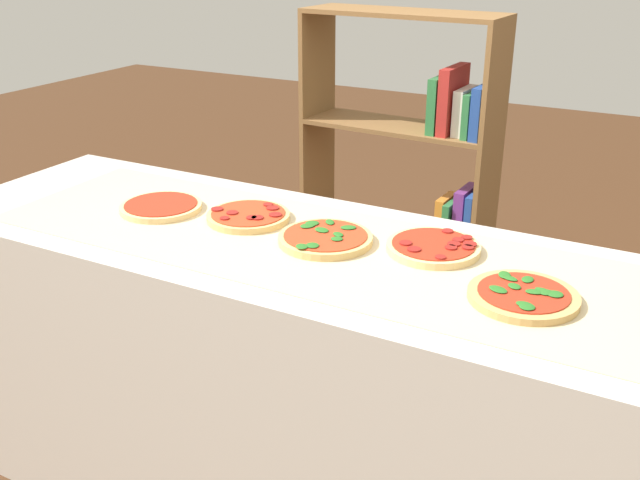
{
  "coord_description": "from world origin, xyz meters",
  "views": [
    {
      "loc": [
        0.83,
        -1.53,
        1.65
      ],
      "look_at": [
        0.0,
        0.0,
        0.91
      ],
      "focal_mm": 41.18,
      "sensor_mm": 36.0,
      "label": 1
    }
  ],
  "objects_px": {
    "pizza_pepperoni_1": "(248,216)",
    "pizza_spinach_2": "(325,238)",
    "pizza_pepperoni_3": "(434,247)",
    "bookshelf": "(420,189)",
    "pizza_plain_0": "(161,207)",
    "pizza_spinach_4": "(523,296)"
  },
  "relations": [
    {
      "from": "pizza_pepperoni_1",
      "to": "pizza_spinach_2",
      "type": "relative_size",
      "value": 0.95
    },
    {
      "from": "pizza_pepperoni_3",
      "to": "bookshelf",
      "type": "bearing_deg",
      "value": 112.07
    },
    {
      "from": "pizza_pepperoni_3",
      "to": "pizza_plain_0",
      "type": "bearing_deg",
      "value": -173.35
    },
    {
      "from": "pizza_pepperoni_1",
      "to": "pizza_spinach_2",
      "type": "bearing_deg",
      "value": -8.74
    },
    {
      "from": "pizza_plain_0",
      "to": "pizza_spinach_4",
      "type": "bearing_deg",
      "value": -3.45
    },
    {
      "from": "pizza_plain_0",
      "to": "pizza_spinach_4",
      "type": "relative_size",
      "value": 0.97
    },
    {
      "from": "pizza_spinach_2",
      "to": "pizza_spinach_4",
      "type": "bearing_deg",
      "value": -8.32
    },
    {
      "from": "pizza_plain_0",
      "to": "pizza_spinach_2",
      "type": "bearing_deg",
      "value": 1.48
    },
    {
      "from": "pizza_pepperoni_3",
      "to": "pizza_spinach_4",
      "type": "xyz_separation_m",
      "value": [
        0.27,
        -0.16,
        -0.0
      ]
    },
    {
      "from": "pizza_plain_0",
      "to": "pizza_spinach_4",
      "type": "distance_m",
      "value": 1.08
    },
    {
      "from": "pizza_pepperoni_1",
      "to": "pizza_spinach_4",
      "type": "height_order",
      "value": "same"
    },
    {
      "from": "pizza_spinach_2",
      "to": "pizza_spinach_4",
      "type": "xyz_separation_m",
      "value": [
        0.54,
        -0.08,
        -0.0
      ]
    },
    {
      "from": "pizza_pepperoni_3",
      "to": "pizza_spinach_4",
      "type": "relative_size",
      "value": 0.98
    },
    {
      "from": "pizza_spinach_4",
      "to": "pizza_pepperoni_3",
      "type": "bearing_deg",
      "value": 149.32
    },
    {
      "from": "pizza_spinach_2",
      "to": "bookshelf",
      "type": "bearing_deg",
      "value": 98.47
    },
    {
      "from": "pizza_spinach_2",
      "to": "pizza_pepperoni_3",
      "type": "xyz_separation_m",
      "value": [
        0.27,
        0.08,
        -0.0
      ]
    },
    {
      "from": "pizza_pepperoni_1",
      "to": "pizza_pepperoni_3",
      "type": "height_order",
      "value": "same"
    },
    {
      "from": "bookshelf",
      "to": "pizza_plain_0",
      "type": "bearing_deg",
      "value": -106.83
    },
    {
      "from": "pizza_pepperoni_1",
      "to": "pizza_pepperoni_3",
      "type": "xyz_separation_m",
      "value": [
        0.54,
        0.04,
        0.0
      ]
    },
    {
      "from": "pizza_pepperoni_3",
      "to": "pizza_spinach_2",
      "type": "bearing_deg",
      "value": -163.48
    },
    {
      "from": "pizza_pepperoni_3",
      "to": "bookshelf",
      "type": "height_order",
      "value": "bookshelf"
    },
    {
      "from": "pizza_spinach_4",
      "to": "bookshelf",
      "type": "height_order",
      "value": "bookshelf"
    }
  ]
}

